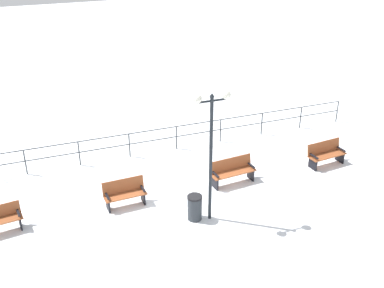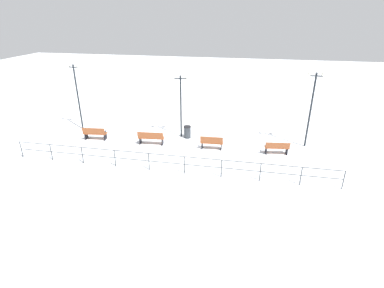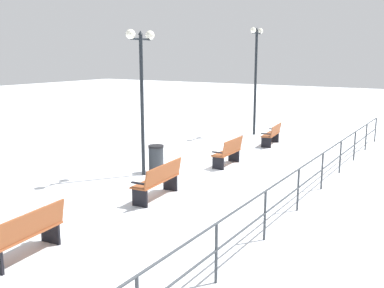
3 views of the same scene
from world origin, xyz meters
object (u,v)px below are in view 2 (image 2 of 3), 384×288
(lamppost_middle, at_px, (181,92))
(trash_bin, at_px, (187,132))
(lamppost_far, at_px, (76,86))
(bench_nearest, at_px, (277,148))
(bench_second, at_px, (212,142))
(lamppost_near, at_px, (313,98))
(bench_fourth, at_px, (95,133))
(bench_third, at_px, (151,138))

(lamppost_middle, xyz_separation_m, trash_bin, (-0.14, -0.46, -2.69))
(lamppost_far, bearing_deg, bench_nearest, -96.68)
(bench_second, bearing_deg, lamppost_near, -76.19)
(bench_fourth, distance_m, lamppost_far, 3.72)
(bench_nearest, bearing_deg, bench_second, 83.73)
(bench_fourth, xyz_separation_m, lamppost_near, (1.70, -13.70, 2.71))
(bench_third, distance_m, lamppost_middle, 3.53)
(lamppost_middle, distance_m, lamppost_far, 7.46)
(lamppost_middle, relative_size, lamppost_far, 0.91)
(bench_second, bearing_deg, lamppost_middle, 52.02)
(bench_nearest, xyz_separation_m, bench_fourth, (-0.09, 11.84, 0.02))
(lamppost_near, height_order, trash_bin, lamppost_near)
(bench_nearest, xyz_separation_m, bench_third, (-0.12, 7.89, 0.04))
(lamppost_near, relative_size, lamppost_middle, 1.11)
(bench_nearest, relative_size, bench_second, 1.05)
(bench_third, bearing_deg, lamppost_far, 68.58)
(bench_fourth, xyz_separation_m, lamppost_far, (1.70, 1.92, 2.70))
(bench_second, xyz_separation_m, lamppost_far, (1.68, 9.80, 2.70))
(lamppost_middle, relative_size, trash_bin, 5.06)
(trash_bin, bearing_deg, bench_nearest, -104.15)
(bench_nearest, height_order, lamppost_far, lamppost_far)
(bench_fourth, distance_m, lamppost_middle, 6.38)
(bench_nearest, height_order, lamppost_middle, lamppost_middle)
(bench_third, bearing_deg, trash_bin, -57.21)
(bench_second, xyz_separation_m, lamppost_middle, (1.68, 2.34, 2.65))
(lamppost_near, xyz_separation_m, trash_bin, (-0.14, 7.70, -2.75))
(trash_bin, bearing_deg, bench_fourth, 104.59)
(lamppost_near, relative_size, lamppost_far, 1.00)
(bench_fourth, relative_size, lamppost_near, 0.33)
(bench_nearest, distance_m, lamppost_middle, 7.02)
(bench_third, distance_m, lamppost_near, 10.27)
(bench_third, bearing_deg, bench_nearest, -94.08)
(trash_bin, bearing_deg, bench_second, -129.26)
(bench_second, height_order, lamppost_near, lamppost_near)
(bench_third, height_order, lamppost_far, lamppost_far)
(bench_second, relative_size, bench_third, 0.83)
(lamppost_far, xyz_separation_m, trash_bin, (-0.14, -7.92, -2.74))
(bench_nearest, height_order, bench_fourth, bench_fourth)
(bench_nearest, xyz_separation_m, lamppost_near, (1.61, -1.86, 2.73))
(bench_third, distance_m, trash_bin, 2.60)
(bench_third, relative_size, lamppost_far, 0.36)
(lamppost_middle, bearing_deg, bench_third, 137.27)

